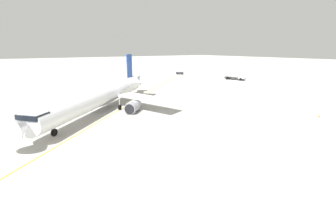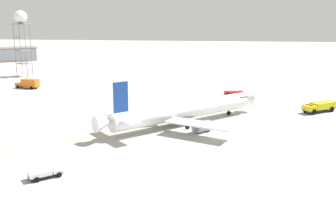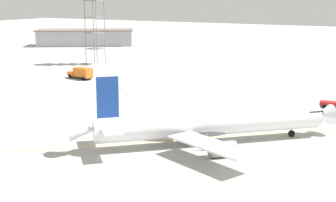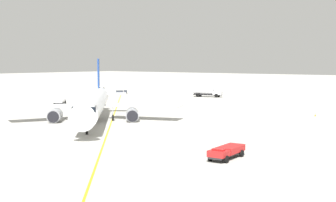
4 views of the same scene
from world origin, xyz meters
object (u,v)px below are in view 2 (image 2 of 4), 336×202
object	(u,v)px
catering_truck_truck	(29,83)
safety_cone_near	(82,96)
fire_tender_truck	(320,106)
pushback_tug_truck	(45,173)
airliner_main	(183,112)
ops_pickup_truck	(233,93)
radar_tower	(21,21)
safety_cone_mid	(74,93)

from	to	relation	value
catering_truck_truck	safety_cone_near	xyz separation A→B (m)	(-11.03, -22.26, -1.39)
fire_tender_truck	safety_cone_near	size ratio (longest dim) A/B	16.64
pushback_tug_truck	airliner_main	bearing A→B (deg)	19.85
ops_pickup_truck	radar_tower	xyz separation A→B (m)	(29.04, 81.24, 20.86)
fire_tender_truck	catering_truck_truck	xyz separation A→B (m)	(22.26, 87.56, 0.14)
safety_cone_near	airliner_main	bearing A→B (deg)	-129.93
ops_pickup_truck	safety_cone_mid	size ratio (longest dim) A/B	10.58
radar_tower	pushback_tug_truck	bearing A→B (deg)	-151.72
fire_tender_truck	airliner_main	bearing A→B (deg)	-8.47
airliner_main	pushback_tug_truck	size ratio (longest dim) A/B	6.58
radar_tower	safety_cone_near	bearing A→B (deg)	-135.06
safety_cone_near	catering_truck_truck	bearing A→B (deg)	63.65
safety_cone_mid	fire_tender_truck	bearing A→B (deg)	-101.71
airliner_main	safety_cone_near	size ratio (longest dim) A/B	60.11
fire_tender_truck	ops_pickup_truck	size ratio (longest dim) A/B	1.57
airliner_main	safety_cone_near	distance (m)	42.32
airliner_main	safety_cone_mid	xyz separation A→B (m)	(30.19, 36.16, -2.72)
catering_truck_truck	radar_tower	bearing A→B (deg)	-48.04
fire_tender_truck	radar_tower	world-z (taller)	radar_tower
fire_tender_truck	ops_pickup_truck	bearing A→B (deg)	-76.62
fire_tender_truck	catering_truck_truck	distance (m)	90.35
pushback_tug_truck	safety_cone_mid	world-z (taller)	pushback_tug_truck
pushback_tug_truck	catering_truck_truck	size ratio (longest dim) A/B	0.58
safety_cone_near	radar_tower	bearing A→B (deg)	44.94
airliner_main	safety_cone_mid	world-z (taller)	airliner_main
catering_truck_truck	safety_cone_mid	bearing A→B (deg)	169.60
airliner_main	pushback_tug_truck	world-z (taller)	airliner_main
fire_tender_truck	pushback_tug_truck	world-z (taller)	fire_tender_truck
airliner_main	catering_truck_truck	world-z (taller)	airliner_main
ops_pickup_truck	safety_cone_mid	distance (m)	48.75
catering_truck_truck	safety_cone_near	distance (m)	24.88
radar_tower	safety_cone_near	distance (m)	55.90
pushback_tug_truck	safety_cone_mid	bearing A→B (deg)	65.91
fire_tender_truck	safety_cone_near	world-z (taller)	fire_tender_truck
fire_tender_truck	pushback_tug_truck	xyz separation A→B (m)	(-47.31, 50.62, -0.73)
fire_tender_truck	pushback_tug_truck	distance (m)	69.29
safety_cone_near	fire_tender_truck	bearing A→B (deg)	-99.76
airliner_main	safety_cone_near	world-z (taller)	airliner_main
catering_truck_truck	radar_tower	size ratio (longest dim) A/B	0.34
ops_pickup_truck	radar_tower	world-z (taller)	radar_tower
pushback_tug_truck	catering_truck_truck	xyz separation A→B (m)	(69.57, 36.94, 0.86)
catering_truck_truck	ops_pickup_truck	distance (m)	67.12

